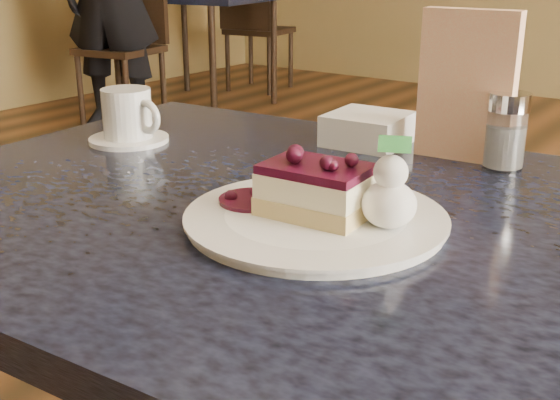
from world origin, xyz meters
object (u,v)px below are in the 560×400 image
Objects in this scene: dessert_plate at (316,219)px; cheesecake_slice at (316,190)px; main_table at (334,270)px; coffee_set at (129,119)px; bg_table_far_left at (199,94)px.

dessert_plate is 2.34× the size of cheesecake_slice.
coffee_set is (-0.45, 0.08, 0.12)m from main_table.
main_table is 4.25× the size of dessert_plate.
main_table is at bearing 90.00° from cheesecake_slice.
coffee_set reaches higher than bg_table_far_left.
coffee_set is 4.04m from bg_table_far_left.
dessert_plate is at bearing -15.99° from coffee_set.
dessert_plate is 0.04m from cheesecake_slice.
dessert_plate is (0.00, -0.05, 0.09)m from main_table.
main_table is at bearing 93.94° from dessert_plate.
main_table is 0.47m from coffee_set.
dessert_plate is 0.47m from coffee_set.
coffee_set reaches higher than dessert_plate.
dessert_plate is at bearing -54.68° from bg_table_far_left.
coffee_set is (-0.46, 0.13, 0.03)m from dessert_plate.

